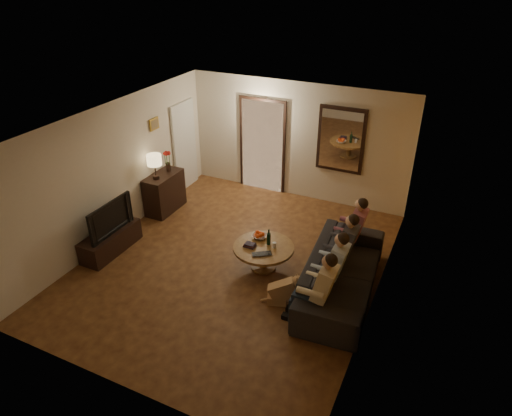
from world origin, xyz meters
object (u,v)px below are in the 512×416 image
at_px(tv_stand, 111,241).
at_px(wine_bottle, 269,237).
at_px(person_c, 343,250).
at_px(coffee_table, 264,257).
at_px(laptop, 262,256).
at_px(person_a, 320,293).
at_px(dresser, 165,192).
at_px(bowl, 260,236).
at_px(person_b, 332,270).
at_px(sofa, 342,273).
at_px(table_lamp, 155,167).
at_px(tv, 106,217).
at_px(dog, 283,289).
at_px(person_d, 352,233).

height_order(tv_stand, wine_bottle, wine_bottle).
height_order(person_c, wine_bottle, person_c).
relative_size(coffee_table, laptop, 3.22).
distance_m(person_a, laptop, 1.39).
distance_m(dresser, laptop, 3.17).
xyz_separation_m(tv_stand, person_a, (4.11, -0.22, 0.39)).
distance_m(person_c, bowl, 1.50).
xyz_separation_m(person_a, person_b, (0.00, 0.60, 0.00)).
distance_m(dresser, tv_stand, 1.76).
bearing_deg(dresser, person_a, -25.59).
xyz_separation_m(dresser, bowl, (2.61, -0.80, 0.06)).
bearing_deg(bowl, sofa, -9.53).
relative_size(person_a, bowl, 4.63).
height_order(coffee_table, wine_bottle, wine_bottle).
distance_m(table_lamp, sofa, 4.36).
bearing_deg(tv_stand, person_b, 5.23).
distance_m(tv_stand, bowl, 2.79).
xyz_separation_m(person_c, laptop, (-1.22, -0.53, -0.14)).
bearing_deg(table_lamp, dresser, 90.00).
relative_size(person_c, wine_bottle, 3.87).
bearing_deg(laptop, person_a, -62.88).
distance_m(sofa, bowl, 1.62).
bearing_deg(sofa, person_a, 169.28).
height_order(sofa, coffee_table, sofa).
xyz_separation_m(person_a, bowl, (-1.50, 1.17, -0.12)).
relative_size(person_b, wine_bottle, 3.87).
distance_m(tv, coffee_table, 2.93).
bearing_deg(person_b, dog, -149.44).
bearing_deg(dog, person_c, 36.05).
bearing_deg(wine_bottle, person_b, -19.49).
bearing_deg(laptop, wine_bottle, 63.39).
relative_size(person_b, dog, 2.14).
bearing_deg(sofa, dog, 128.06).
distance_m(tv_stand, person_c, 4.24).
bearing_deg(person_d, table_lamp, -179.28).
distance_m(tv, bowl, 2.79).
distance_m(coffee_table, bowl, 0.38).
height_order(tv_stand, person_b, person_b).
height_order(person_b, bowl, person_b).
bearing_deg(tv, table_lamp, 0.00).
distance_m(person_c, dog, 1.22).
xyz_separation_m(dog, bowl, (-0.85, 0.95, 0.20)).
relative_size(table_lamp, laptop, 1.64).
distance_m(sofa, person_d, 0.93).
bearing_deg(dresser, person_d, -2.35).
relative_size(person_a, person_d, 1.00).
bearing_deg(person_b, wine_bottle, 160.51).
relative_size(tv, person_d, 0.90).
height_order(dresser, sofa, dresser).
bearing_deg(person_a, tv_stand, 176.88).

